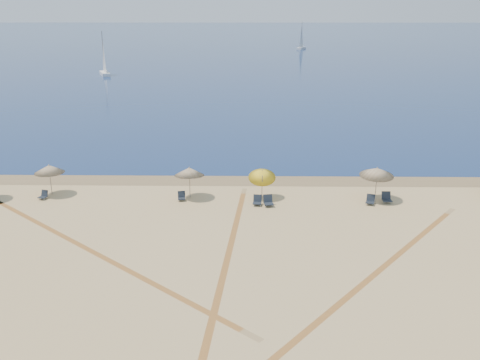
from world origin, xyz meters
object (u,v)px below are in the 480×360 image
(chair_7, at_px, (387,198))
(umbrella_4, at_px, (377,172))
(chair_6, at_px, (370,200))
(sailboat_0, at_px, (301,41))
(umbrella_3, at_px, (262,174))
(chair_2, at_px, (44,195))
(umbrella_1, at_px, (49,169))
(chair_3, at_px, (182,196))
(umbrella_2, at_px, (189,172))
(chair_5, at_px, (268,201))
(chair_4, at_px, (257,201))
(sailboat_1, at_px, (104,62))

(chair_7, bearing_deg, umbrella_4, 142.56)
(chair_6, height_order, sailboat_0, sailboat_0)
(umbrella_3, xyz_separation_m, chair_6, (7.33, -1.01, -1.47))
(umbrella_3, height_order, chair_7, umbrella_3)
(umbrella_4, relative_size, chair_6, 3.06)
(umbrella_3, distance_m, chair_2, 15.28)
(umbrella_1, bearing_deg, umbrella_3, -2.33)
(chair_3, xyz_separation_m, sailboat_0, (20.74, 135.31, 2.20))
(umbrella_2, height_order, chair_5, umbrella_2)
(umbrella_1, xyz_separation_m, sailboat_0, (30.14, 134.27, 0.57))
(umbrella_1, xyz_separation_m, chair_5, (15.36, -2.02, -1.57))
(chair_2, xyz_separation_m, chair_4, (14.87, -0.95, 0.03))
(umbrella_1, xyz_separation_m, umbrella_3, (14.95, -0.61, -0.13))
(chair_4, distance_m, sailboat_1, 76.22)
(umbrella_1, height_order, chair_4, umbrella_1)
(umbrella_1, bearing_deg, sailboat_1, 101.38)
(umbrella_4, bearing_deg, chair_3, -178.84)
(umbrella_4, height_order, chair_5, umbrella_4)
(chair_5, bearing_deg, umbrella_1, 161.30)
(chair_4, bearing_deg, umbrella_3, 81.61)
(umbrella_2, xyz_separation_m, chair_3, (-0.52, -0.58, -1.63))
(umbrella_3, height_order, chair_5, umbrella_3)
(chair_6, bearing_deg, chair_4, -158.68)
(chair_3, bearing_deg, chair_5, -17.50)
(umbrella_3, bearing_deg, chair_5, -74.18)
(sailboat_0, bearing_deg, umbrella_4, -70.65)
(chair_5, relative_size, sailboat_0, 0.10)
(chair_4, bearing_deg, sailboat_0, 89.67)
(umbrella_1, bearing_deg, chair_6, -4.16)
(umbrella_3, bearing_deg, chair_2, -178.77)
(umbrella_2, height_order, chair_4, umbrella_2)
(chair_5, distance_m, chair_7, 8.14)
(umbrella_2, xyz_separation_m, chair_5, (5.44, -1.56, -1.57))
(chair_4, relative_size, chair_7, 0.97)
(chair_5, bearing_deg, chair_3, 159.48)
(umbrella_3, distance_m, chair_5, 2.06)
(umbrella_1, height_order, sailboat_0, sailboat_0)
(umbrella_3, xyz_separation_m, umbrella_4, (7.83, -0.16, 0.27))
(umbrella_2, relative_size, chair_3, 3.37)
(umbrella_3, relative_size, chair_3, 3.62)
(chair_5, height_order, sailboat_1, sailboat_1)
(umbrella_4, bearing_deg, chair_2, -179.59)
(umbrella_3, relative_size, chair_6, 3.03)
(umbrella_3, height_order, sailboat_0, sailboat_0)
(chair_4, bearing_deg, chair_7, 10.22)
(umbrella_4, bearing_deg, umbrella_1, 178.06)
(chair_3, relative_size, chair_7, 0.91)
(umbrella_2, xyz_separation_m, umbrella_4, (12.86, -0.31, 0.14))
(chair_7, bearing_deg, chair_5, -176.42)
(chair_6, bearing_deg, umbrella_4, 79.15)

